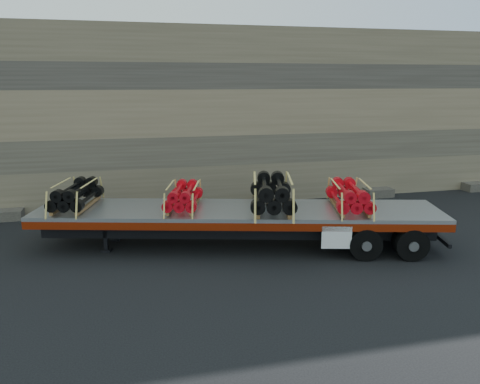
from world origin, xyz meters
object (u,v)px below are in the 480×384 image
(bundle_front, at_px, (76,196))
(bundle_midfront, at_px, (184,197))
(bundle_rear, at_px, (349,197))
(bundle_midrear, at_px, (272,194))
(trailer, at_px, (238,227))

(bundle_front, xyz_separation_m, bundle_midfront, (3.13, -0.83, -0.03))
(bundle_front, distance_m, bundle_rear, 8.17)
(bundle_midfront, relative_size, bundle_midrear, 0.77)
(bundle_midrear, bearing_deg, trailer, 180.00)
(bundle_front, distance_m, bundle_midrear, 5.88)
(trailer, height_order, bundle_rear, bundle_rear)
(bundle_rear, bearing_deg, bundle_midrear, -180.00)
(bundle_midfront, distance_m, bundle_rear, 4.93)
(trailer, distance_m, bundle_front, 4.95)
(bundle_rear, bearing_deg, trailer, 180.00)
(bundle_front, relative_size, bundle_rear, 0.98)
(bundle_midfront, height_order, bundle_rear, bundle_rear)
(bundle_midfront, distance_m, bundle_midrear, 2.64)
(bundle_midrear, height_order, bundle_rear, bundle_midrear)
(trailer, relative_size, bundle_midfront, 6.24)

